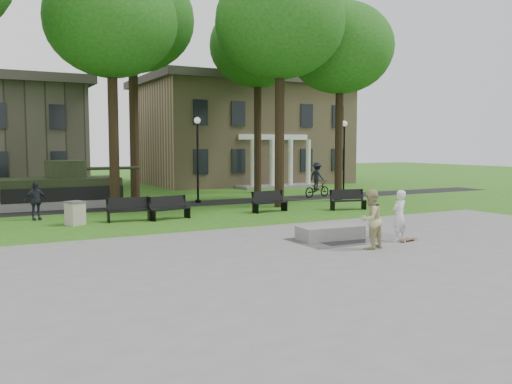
# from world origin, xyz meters

# --- Properties ---
(ground) EXTENTS (120.00, 120.00, 0.00)m
(ground) POSITION_xyz_m (0.00, 0.00, 0.00)
(ground) COLOR #2C5814
(ground) RESTS_ON ground
(plaza) EXTENTS (22.00, 16.00, 0.02)m
(plaza) POSITION_xyz_m (0.00, -5.00, 0.01)
(plaza) COLOR gray
(plaza) RESTS_ON ground
(footpath) EXTENTS (44.00, 2.60, 0.01)m
(footpath) POSITION_xyz_m (0.00, 12.00, 0.01)
(footpath) COLOR black
(footpath) RESTS_ON ground
(building_right) EXTENTS (17.00, 12.00, 8.60)m
(building_right) POSITION_xyz_m (10.00, 26.00, 4.34)
(building_right) COLOR #9E8460
(building_right) RESTS_ON ground
(tree_1) EXTENTS (6.20, 6.20, 11.63)m
(tree_1) POSITION_xyz_m (-4.50, 10.50, 8.95)
(tree_1) COLOR black
(tree_1) RESTS_ON ground
(tree_2) EXTENTS (6.60, 6.60, 12.16)m
(tree_2) POSITION_xyz_m (3.50, 8.50, 9.32)
(tree_2) COLOR black
(tree_2) RESTS_ON ground
(tree_3) EXTENTS (6.00, 6.00, 11.19)m
(tree_3) POSITION_xyz_m (8.00, 9.50, 8.60)
(tree_3) COLOR black
(tree_3) RESTS_ON ground
(tree_4) EXTENTS (7.20, 7.20, 13.50)m
(tree_4) POSITION_xyz_m (-2.00, 16.00, 10.39)
(tree_4) COLOR black
(tree_4) RESTS_ON ground
(tree_5) EXTENTS (6.40, 6.40, 12.44)m
(tree_5) POSITION_xyz_m (6.50, 16.50, 9.67)
(tree_5) COLOR black
(tree_5) RESTS_ON ground
(lamp_mid) EXTENTS (0.36, 0.36, 4.73)m
(lamp_mid) POSITION_xyz_m (0.50, 12.30, 2.79)
(lamp_mid) COLOR black
(lamp_mid) RESTS_ON ground
(lamp_right) EXTENTS (0.36, 0.36, 4.73)m
(lamp_right) POSITION_xyz_m (10.50, 12.30, 2.79)
(lamp_right) COLOR black
(lamp_right) RESTS_ON ground
(tank_monument) EXTENTS (7.45, 3.40, 2.40)m
(tank_monument) POSITION_xyz_m (-6.46, 14.00, 0.86)
(tank_monument) COLOR gray
(tank_monument) RESTS_ON ground
(puddle) EXTENTS (2.20, 1.20, 0.00)m
(puddle) POSITION_xyz_m (0.46, -1.23, 0.02)
(puddle) COLOR black
(puddle) RESTS_ON plaza
(concrete_block) EXTENTS (2.27, 1.17, 0.45)m
(concrete_block) POSITION_xyz_m (0.11, -0.70, 0.24)
(concrete_block) COLOR gray
(concrete_block) RESTS_ON plaza
(skateboard) EXTENTS (0.80, 0.32, 0.07)m
(skateboard) POSITION_xyz_m (2.13, -2.29, 0.06)
(skateboard) COLOR brown
(skateboard) RESTS_ON plaza
(skateboarder) EXTENTS (0.70, 0.54, 1.71)m
(skateboarder) POSITION_xyz_m (1.86, -2.14, 0.87)
(skateboarder) COLOR silver
(skateboarder) RESTS_ON plaza
(friend_watching) EXTENTS (1.03, 0.89, 1.83)m
(friend_watching) POSITION_xyz_m (0.16, -2.71, 0.93)
(friend_watching) COLOR tan
(friend_watching) RESTS_ON plaza
(pedestrian_walker) EXTENTS (1.04, 0.61, 1.66)m
(pedestrian_walker) POSITION_xyz_m (-8.21, 9.11, 0.83)
(pedestrian_walker) COLOR #21222C
(pedestrian_walker) RESTS_ON ground
(cyclist) EXTENTS (2.03, 1.19, 2.15)m
(cyclist) POSITION_xyz_m (8.13, 11.84, 0.88)
(cyclist) COLOR black
(cyclist) RESTS_ON ground
(park_bench_0) EXTENTS (1.83, 0.66, 1.00)m
(park_bench_0) POSITION_xyz_m (-4.79, 6.93, 0.52)
(park_bench_0) COLOR black
(park_bench_0) RESTS_ON ground
(park_bench_1) EXTENTS (1.85, 0.86, 1.00)m
(park_bench_1) POSITION_xyz_m (-3.06, 6.71, 0.52)
(park_bench_1) COLOR black
(park_bench_1) RESTS_ON ground
(park_bench_2) EXTENTS (1.84, 0.72, 1.00)m
(park_bench_2) POSITION_xyz_m (2.02, 6.94, 0.52)
(park_bench_2) COLOR black
(park_bench_2) RESTS_ON ground
(park_bench_3) EXTENTS (1.85, 0.89, 1.00)m
(park_bench_3) POSITION_xyz_m (5.89, 5.90, 0.52)
(park_bench_3) COLOR black
(park_bench_3) RESTS_ON ground
(trash_bin) EXTENTS (0.87, 0.87, 0.96)m
(trash_bin) POSITION_xyz_m (-6.97, 6.86, 0.49)
(trash_bin) COLOR #BAAB99
(trash_bin) RESTS_ON ground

